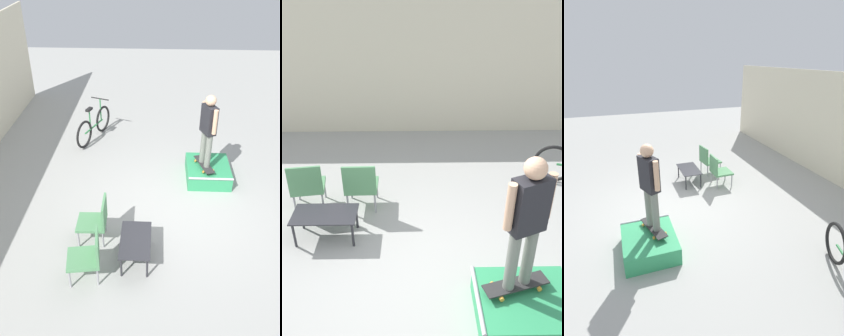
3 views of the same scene
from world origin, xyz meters
TOP-DOWN VIEW (x-y plane):
  - ground_plane at (0.00, 0.00)m, footprint 24.00×24.00m
  - skate_ramp_box at (1.17, -0.76)m, footprint 1.12×0.96m
  - skateboard_on_ramp at (1.07, -0.65)m, footprint 0.79×0.41m
  - person_skater at (1.07, -0.65)m, footprint 0.53×0.33m
  - coffee_table at (-1.39, 0.74)m, footprint 0.93×0.52m
  - patio_chair_left at (-1.81, 1.47)m, footprint 0.59×0.59m
  - patio_chair_right at (-0.95, 1.47)m, footprint 0.53×0.53m
  - bicycle at (2.95, 2.11)m, footprint 1.66×0.73m

SIDE VIEW (x-z plane):
  - ground_plane at x=0.00m, z-range 0.00..0.00m
  - skate_ramp_box at x=1.17m, z-range -0.01..0.36m
  - coffee_table at x=-1.39m, z-range 0.16..0.59m
  - bicycle at x=2.95m, z-range -0.12..0.90m
  - skateboard_on_ramp at x=1.07m, z-range 0.39..0.46m
  - patio_chair_left at x=-1.81m, z-range 0.04..0.91m
  - patio_chair_right at x=-0.95m, z-range 0.04..0.91m
  - person_skater at x=1.07m, z-range 0.57..2.19m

